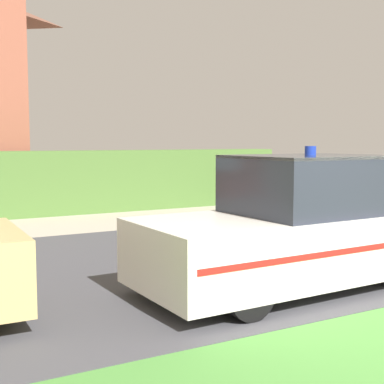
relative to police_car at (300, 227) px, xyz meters
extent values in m
cube|color=#424247|center=(-0.33, 2.06, -0.79)|extent=(28.00, 6.53, 0.01)
cube|color=#4C7233|center=(-0.06, 8.61, 0.04)|extent=(11.75, 0.89, 1.68)
cylinder|color=black|center=(-1.43, 0.73, -0.49)|extent=(0.60, 0.22, 0.59)
cylinder|color=black|center=(-1.38, -0.82, -0.49)|extent=(0.60, 0.22, 0.59)
cylinder|color=black|center=(1.25, 0.81, -0.49)|extent=(0.60, 0.22, 0.59)
cube|color=silver|center=(-0.06, 0.00, -0.22)|extent=(4.38, 1.88, 0.81)
cube|color=#232833|center=(0.16, 0.01, 0.57)|extent=(2.00, 1.63, 0.76)
cube|color=silver|center=(0.16, 0.01, 0.93)|extent=(2.00, 1.63, 0.04)
cube|color=red|center=(-0.09, 0.87, -0.16)|extent=(4.11, 0.14, 0.07)
cube|color=red|center=(-0.04, -0.88, -0.16)|extent=(4.11, 0.14, 0.07)
cylinder|color=#1933A5|center=(0.16, 0.01, 1.01)|extent=(0.15, 0.15, 0.12)
cube|color=#23662D|center=(3.86, 6.25, -0.30)|extent=(0.67, 0.70, 0.98)
cube|color=#184720|center=(3.86, 6.25, 0.23)|extent=(0.70, 0.73, 0.10)
camera|label=1|loc=(-4.63, -5.40, 1.13)|focal=50.00mm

